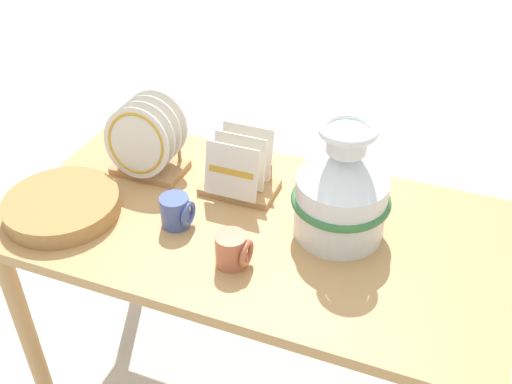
# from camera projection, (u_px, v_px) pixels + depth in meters

# --- Properties ---
(ground_plane) EXTENTS (14.00, 14.00, 0.00)m
(ground_plane) POSITION_uv_depth(u_px,v_px,m) (256.00, 384.00, 2.18)
(ground_plane) COLOR beige
(display_table) EXTENTS (1.42, 0.75, 0.76)m
(display_table) POSITION_uv_depth(u_px,v_px,m) (256.00, 246.00, 1.78)
(display_table) COLOR tan
(display_table) RESTS_ON ground_plane
(ceramic_vase) EXTENTS (0.27, 0.27, 0.34)m
(ceramic_vase) POSITION_uv_depth(u_px,v_px,m) (342.00, 190.00, 1.61)
(ceramic_vase) COLOR silver
(ceramic_vase) RESTS_ON display_table
(dish_rack_round_plates) EXTENTS (0.23, 0.18, 0.25)m
(dish_rack_round_plates) POSITION_uv_depth(u_px,v_px,m) (146.00, 145.00, 1.88)
(dish_rack_round_plates) COLOR tan
(dish_rack_round_plates) RESTS_ON display_table
(dish_rack_square_plates) EXTENTS (0.23, 0.16, 0.19)m
(dish_rack_square_plates) POSITION_uv_depth(u_px,v_px,m) (240.00, 176.00, 1.83)
(dish_rack_square_plates) COLOR tan
(dish_rack_square_plates) RESTS_ON display_table
(wicker_charger_stack) EXTENTS (0.34, 0.34, 0.05)m
(wicker_charger_stack) POSITION_uv_depth(u_px,v_px,m) (62.00, 206.00, 1.75)
(wicker_charger_stack) COLOR #AD7F47
(wicker_charger_stack) RESTS_ON display_table
(mug_cobalt_glaze) EXTENTS (0.09, 0.08, 0.09)m
(mug_cobalt_glaze) POSITION_uv_depth(u_px,v_px,m) (177.00, 212.00, 1.69)
(mug_cobalt_glaze) COLOR #42569E
(mug_cobalt_glaze) RESTS_ON display_table
(mug_terracotta_glaze) EXTENTS (0.09, 0.08, 0.09)m
(mug_terracotta_glaze) POSITION_uv_depth(u_px,v_px,m) (234.00, 250.00, 1.56)
(mug_terracotta_glaze) COLOR #B76647
(mug_terracotta_glaze) RESTS_ON display_table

